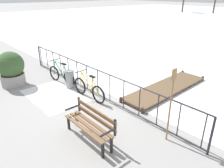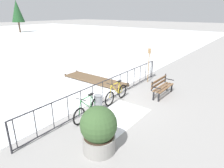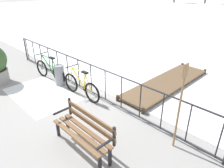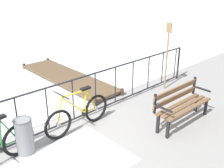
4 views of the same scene
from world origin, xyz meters
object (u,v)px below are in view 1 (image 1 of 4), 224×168
(park_bench, at_px, (91,122))
(trash_bin, at_px, (70,79))
(bicycle_near_railing, at_px, (89,89))
(oar_upright, at_px, (171,101))
(bicycle_second, at_px, (62,75))
(planter_with_shrub, at_px, (11,69))

(park_bench, xyz_separation_m, trash_bin, (-3.18, 1.34, -0.14))
(bicycle_near_railing, relative_size, oar_upright, 0.86)
(bicycle_near_railing, distance_m, park_bench, 2.34)
(bicycle_near_railing, xyz_separation_m, bicycle_second, (-1.89, -0.02, 0.00))
(bicycle_second, xyz_separation_m, trash_bin, (0.62, 0.03, 0.00))
(planter_with_shrub, distance_m, oar_upright, 6.61)
(bicycle_near_railing, bearing_deg, bicycle_second, -179.25)
(park_bench, bearing_deg, bicycle_near_railing, 144.96)
(bicycle_near_railing, relative_size, park_bench, 1.07)
(planter_with_shrub, bearing_deg, trash_bin, 41.43)
(bicycle_near_railing, relative_size, trash_bin, 2.34)
(park_bench, distance_m, planter_with_shrub, 5.02)
(bicycle_near_railing, height_order, trash_bin, bicycle_near_railing)
(oar_upright, bearing_deg, bicycle_second, -178.67)
(planter_with_shrub, bearing_deg, bicycle_second, 52.84)
(planter_with_shrub, height_order, trash_bin, planter_with_shrub)
(park_bench, height_order, trash_bin, park_bench)
(park_bench, height_order, planter_with_shrub, planter_with_shrub)
(trash_bin, bearing_deg, planter_with_shrub, -138.57)
(trash_bin, height_order, oar_upright, oar_upright)
(bicycle_second, relative_size, planter_with_shrub, 1.20)
(bicycle_near_railing, bearing_deg, oar_upright, 1.67)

